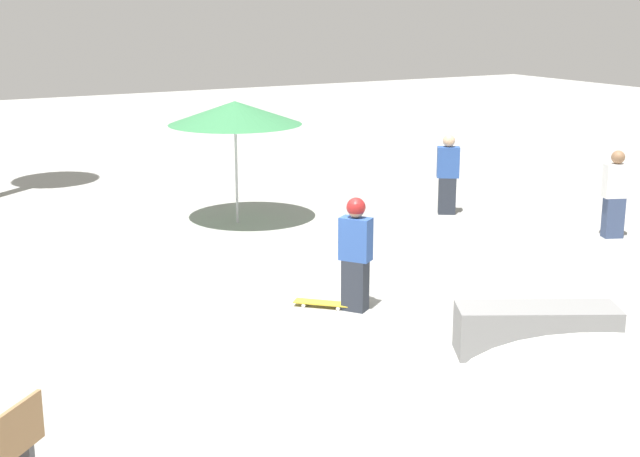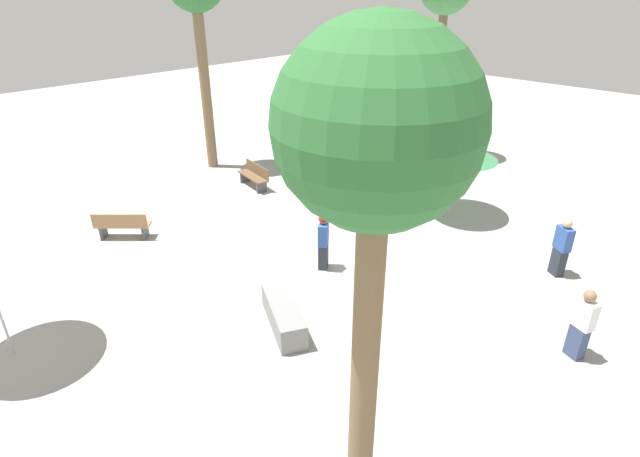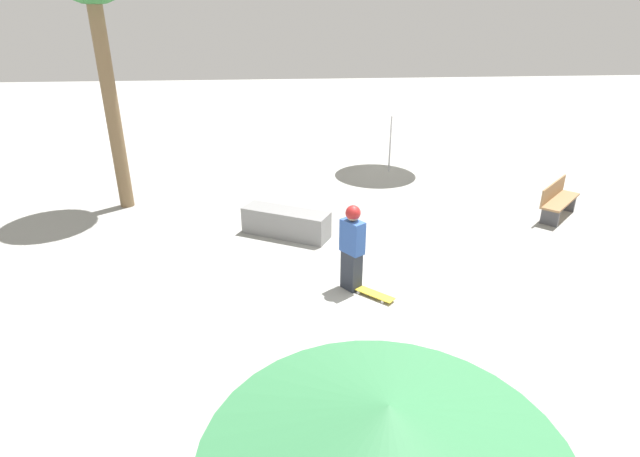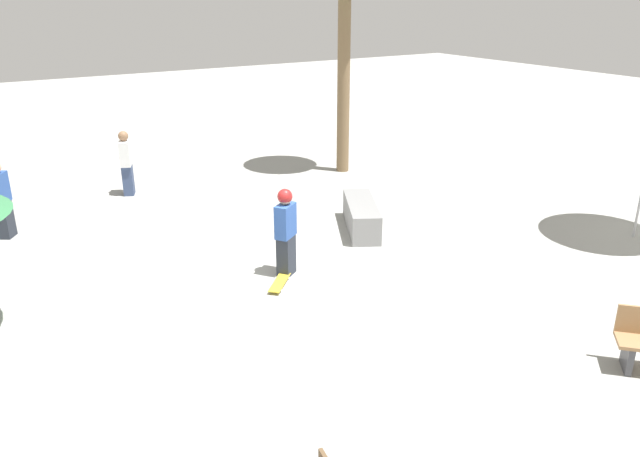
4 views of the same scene
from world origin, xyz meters
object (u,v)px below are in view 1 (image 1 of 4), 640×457
(bystander_far, at_px, (615,194))
(skateboard, at_px, (322,303))
(concrete_ledge, at_px, (537,330))
(bystander_watching, at_px, (448,175))
(shade_umbrella_green, at_px, (235,113))
(skater_main, at_px, (356,250))

(bystander_far, bearing_deg, skateboard, 29.09)
(skateboard, height_order, bystander_far, bystander_far)
(concrete_ledge, height_order, bystander_watching, bystander_watching)
(bystander_far, bearing_deg, shade_umbrella_green, -15.67)
(bystander_watching, bearing_deg, skater_main, 73.94)
(concrete_ledge, bearing_deg, shade_umbrella_green, -86.50)
(skater_main, bearing_deg, bystander_far, -114.86)
(bystander_watching, height_order, bystander_far, bystander_watching)
(shade_umbrella_green, distance_m, bystander_far, 7.09)
(skater_main, bearing_deg, shade_umbrella_green, -41.37)
(shade_umbrella_green, bearing_deg, concrete_ledge, 93.50)
(bystander_watching, distance_m, bystander_far, 3.30)
(skateboard, bearing_deg, concrete_ledge, 161.52)
(shade_umbrella_green, relative_size, bystander_far, 1.59)
(concrete_ledge, xyz_separation_m, shade_umbrella_green, (0.48, -7.78, 1.82))
(concrete_ledge, relative_size, bystander_watching, 1.24)
(skater_main, relative_size, bystander_watching, 1.00)
(concrete_ledge, bearing_deg, bystander_far, -145.15)
(skateboard, relative_size, shade_umbrella_green, 0.28)
(concrete_ledge, distance_m, bystander_far, 6.12)
(concrete_ledge, xyz_separation_m, bystander_watching, (-3.50, -6.42, 0.50))
(bystander_watching, bearing_deg, concrete_ledge, 94.25)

